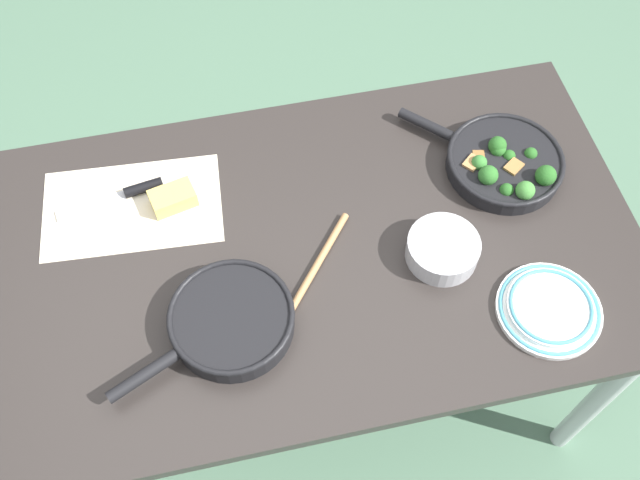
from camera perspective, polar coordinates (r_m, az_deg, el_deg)
name	(u,v)px	position (r m, az deg, el deg)	size (l,w,h in m)	color
ground_plane	(320,370)	(2.15, 0.00, -10.38)	(14.00, 14.00, 0.00)	#51755B
dining_table_red	(320,263)	(1.57, 0.00, -1.88)	(1.36, 0.80, 0.73)	#2D2826
skillet_broccoli	(503,162)	(1.64, 14.45, 6.05)	(0.33, 0.33, 0.07)	black
skillet_eggs	(230,321)	(1.40, -7.19, -6.42)	(0.37, 0.25, 0.05)	black
wooden_spoon	(298,298)	(1.43, -1.80, -4.68)	(0.25, 0.30, 0.02)	#A87A4C
parchment_sheet	(132,207)	(1.60, -14.78, 2.60)	(0.40, 0.26, 0.00)	beige
grater_knife	(126,194)	(1.62, -15.28, 3.58)	(0.24, 0.06, 0.02)	silver
cheese_block	(173,198)	(1.57, -11.68, 3.29)	(0.11, 0.08, 0.04)	#E0C15B
dinner_plate_stack	(550,308)	(1.48, 17.89, -5.23)	(0.21, 0.21, 0.03)	white
prep_bowl_steel	(443,249)	(1.48, 9.78, -0.75)	(0.15, 0.15, 0.05)	#B7B7BC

